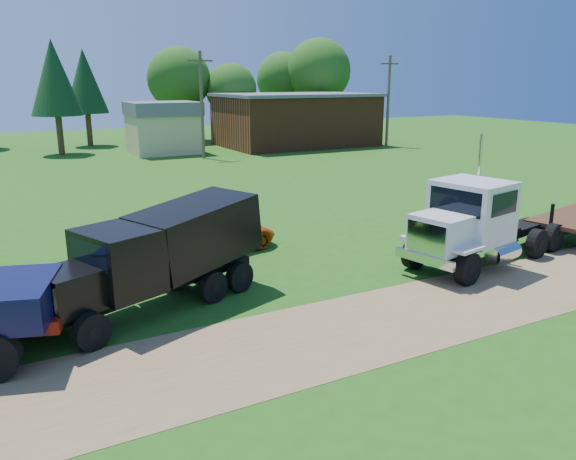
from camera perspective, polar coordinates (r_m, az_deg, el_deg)
name	(u,v)px	position (r m, az deg, el deg)	size (l,w,h in m)	color
ground	(421,312)	(17.28, 13.33, -8.13)	(140.00, 140.00, 0.00)	#235412
dirt_track	(421,312)	(17.28, 13.33, -8.11)	(120.00, 4.20, 0.01)	brown
white_semi_tractor	(472,223)	(21.45, 18.22, 0.63)	(8.04, 3.97, 4.74)	black
black_dump_truck	(162,251)	(17.17, -12.69, -2.14)	(7.26, 4.56, 3.12)	black
orange_pickup	(219,235)	(22.52, -6.99, -0.54)	(2.22, 4.82, 1.34)	#D7520A
spectator_b	(177,228)	(23.16, -11.25, 0.20)	(0.83, 0.65, 1.72)	#999999
brick_building	(296,119)	(59.33, 0.80, 11.17)	(15.40, 10.40, 5.30)	brown
tan_shed	(164,127)	(53.96, -12.52, 10.18)	(6.20, 5.40, 4.70)	tan
utility_poles	(202,103)	(49.69, -8.76, 12.62)	(42.20, 0.28, 9.00)	#4D3F2B
tree_row	(127,79)	(62.75, -16.07, 14.54)	(56.57, 14.82, 11.55)	#311F14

